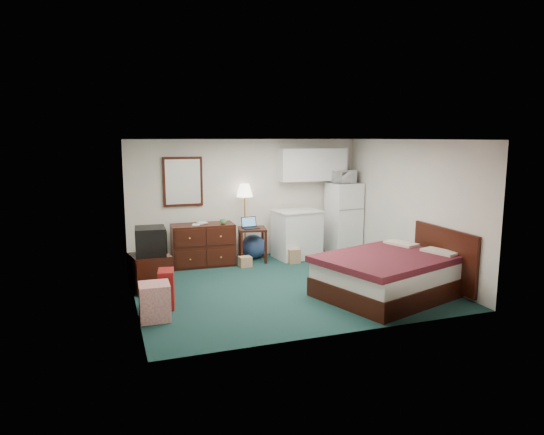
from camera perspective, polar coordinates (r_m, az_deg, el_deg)
name	(u,v)px	position (r m, az deg, el deg)	size (l,w,h in m)	color
floor	(283,285)	(8.52, 1.36, -7.91)	(5.00, 4.50, 0.01)	black
ceiling	(284,139)	(8.13, 1.43, 9.16)	(5.00, 4.50, 0.01)	silver
walls	(284,214)	(8.23, 1.40, 0.43)	(5.01, 4.51, 2.50)	silver
mirror	(183,182)	(9.98, -10.45, 4.17)	(0.80, 0.06, 1.00)	white
upper_cabinets	(313,165)	(10.62, 4.81, 6.22)	(1.50, 0.35, 0.70)	silver
headboard	(444,257)	(8.64, 19.58, -4.42)	(0.06, 1.56, 1.00)	black
dresser	(203,245)	(9.76, -8.12, -3.20)	(1.23, 0.56, 0.84)	black
floor_lamp	(245,221)	(10.20, -3.21, -0.45)	(0.34, 0.34, 1.58)	gold
desk	(252,245)	(10.01, -2.33, -3.20)	(0.55, 0.55, 0.70)	black
exercise_ball	(253,247)	(10.26, -2.20, -3.44)	(0.51, 0.51, 0.51)	navy
kitchen_counter	(297,235)	(10.29, 2.93, -2.04)	(0.90, 0.69, 0.99)	silver
fridge	(344,218)	(10.87, 8.42, -0.02)	(0.64, 0.64, 1.55)	white
bed	(388,276)	(8.08, 13.44, -6.71)	(2.05, 1.60, 0.66)	#42111E
tv_stand	(150,272)	(8.47, -14.14, -6.20)	(0.60, 0.65, 0.60)	black
suitcase	(166,289)	(7.50, -12.32, -8.21)	(0.23, 0.36, 0.59)	#660809
retail_box	(155,302)	(7.08, -13.63, -9.59)	(0.42, 0.42, 0.52)	silver
file_bin	(209,258)	(9.85, -7.42, -4.75)	(0.40, 0.30, 0.28)	gray
cardboard_box_a	(245,262)	(9.66, -3.18, -5.20)	(0.24, 0.20, 0.20)	#85674B
cardboard_box_b	(293,255)	(9.97, 2.45, -4.47)	(0.25, 0.29, 0.29)	#85674B
laptop	(251,223)	(9.87, -2.51, -0.67)	(0.32, 0.26, 0.22)	black
crt_tv	(150,241)	(8.32, -14.12, -2.71)	(0.51, 0.54, 0.47)	black
microwave	(343,175)	(10.74, 8.30, 4.99)	(0.52, 0.29, 0.36)	white
book_a	(192,220)	(9.58, -9.36, -0.29)	(0.15, 0.02, 0.21)	#85674B
book_b	(198,218)	(9.72, -8.75, -0.01)	(0.18, 0.02, 0.25)	#85674B
mug	(223,221)	(9.61, -5.75, -0.42)	(0.13, 0.10, 0.13)	#53904B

